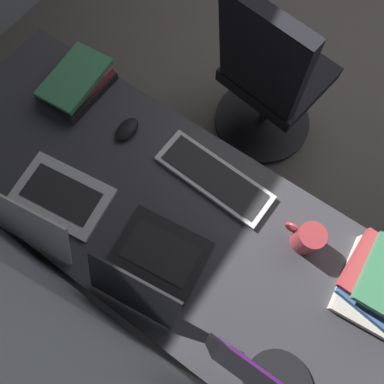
{
  "coord_description": "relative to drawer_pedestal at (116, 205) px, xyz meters",
  "views": [
    {
      "loc": [
        0.05,
        2.18,
        1.85
      ],
      "look_at": [
        0.23,
        1.93,
        0.95
      ],
      "focal_mm": 32.38,
      "sensor_mm": 36.0,
      "label": 1
    }
  ],
  "objects": [
    {
      "name": "mouse_main",
      "position": [
        0.0,
        -0.2,
        0.4
      ],
      "size": [
        0.06,
        0.1,
        0.03
      ],
      "primitive_type": "ellipsoid",
      "color": "black",
      "rests_on": "desk"
    },
    {
      "name": "coffee_mug",
      "position": [
        -0.72,
        -0.21,
        0.44
      ],
      "size": [
        0.13,
        0.09,
        0.11
      ],
      "color": "#A53338",
      "rests_on": "desk"
    },
    {
      "name": "book_stack_near",
      "position": [
        -0.97,
        -0.22,
        0.44
      ],
      "size": [
        0.24,
        0.29,
        0.12
      ],
      "color": "beige",
      "rests_on": "desk"
    },
    {
      "name": "laptop_leftmost",
      "position": [
        0.02,
        0.18,
        0.43
      ],
      "size": [
        0.36,
        0.33,
        0.19
      ],
      "color": "silver",
      "rests_on": "desk"
    },
    {
      "name": "keyboard_main",
      "position": [
        -0.36,
        -0.22,
        0.39
      ],
      "size": [
        0.43,
        0.16,
        0.02
      ],
      "color": "silver",
      "rests_on": "desk"
    },
    {
      "name": "desk",
      "position": [
        -0.37,
        -0.03,
        0.31
      ],
      "size": [
        1.94,
        0.68,
        0.73
      ],
      "color": "#38383D",
      "rests_on": "ground"
    },
    {
      "name": "floor_plane",
      "position": [
        -0.6,
        -2.0,
        -0.35
      ],
      "size": [
        5.6,
        5.6,
        0.0
      ],
      "primitive_type": "plane",
      "color": "#59544F"
    },
    {
      "name": "book_stack_far",
      "position": [
        0.27,
        -0.24,
        0.42
      ],
      "size": [
        0.2,
        0.28,
        0.08
      ],
      "color": "black",
      "rests_on": "desk"
    },
    {
      "name": "laptop_left",
      "position": [
        -0.37,
        0.15,
        0.43
      ],
      "size": [
        0.32,
        0.33,
        0.2
      ],
      "color": "black",
      "rests_on": "desk"
    },
    {
      "name": "drawer_pedestal",
      "position": [
        0.0,
        0.0,
        0.0
      ],
      "size": [
        0.4,
        0.51,
        0.69
      ],
      "color": "#38383D",
      "rests_on": "ground"
    },
    {
      "name": "office_chair",
      "position": [
        -0.26,
        -0.88,
        0.11
      ],
      "size": [
        0.56,
        0.58,
        0.97
      ],
      "color": "black",
      "rests_on": "ground"
    }
  ]
}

